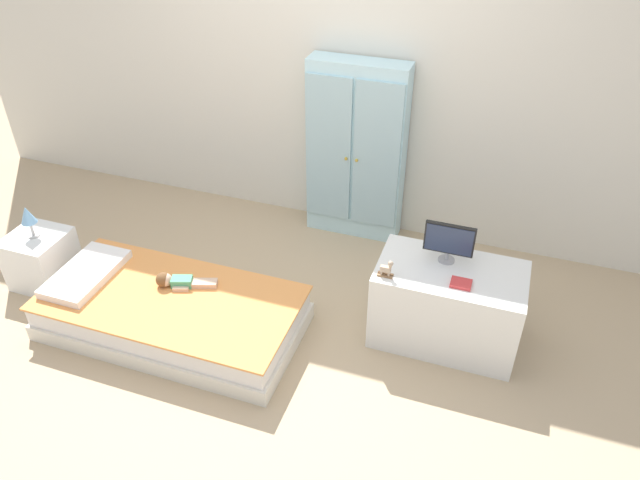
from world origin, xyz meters
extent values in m
cube|color=tan|center=(0.00, 0.00, -0.01)|extent=(10.00, 10.00, 0.02)
cube|color=silver|center=(0.00, 1.57, 1.35)|extent=(6.40, 0.05, 2.70)
cube|color=silver|center=(-0.54, -0.06, 0.06)|extent=(1.64, 0.81, 0.11)
cube|color=silver|center=(-0.54, -0.06, 0.18)|extent=(1.60, 0.77, 0.14)
cube|color=#EA934C|center=(-0.54, -0.06, 0.26)|extent=(1.63, 0.80, 0.02)
cube|color=white|center=(-1.16, -0.06, 0.29)|extent=(0.32, 0.58, 0.05)
cube|color=#4CA375|center=(-0.52, 0.07, 0.29)|extent=(0.15, 0.12, 0.06)
cube|color=#DBB293|center=(-0.39, 0.13, 0.28)|extent=(0.16, 0.09, 0.04)
cube|color=#DBB293|center=(-0.38, 0.10, 0.28)|extent=(0.16, 0.09, 0.04)
cube|color=#DBB293|center=(-0.54, 0.12, 0.28)|extent=(0.10, 0.06, 0.03)
cube|color=#DBB293|center=(-0.50, 0.02, 0.28)|extent=(0.10, 0.06, 0.03)
sphere|color=#DBB293|center=(-0.62, 0.03, 0.31)|extent=(0.09, 0.09, 0.09)
sphere|color=brown|center=(-0.63, 0.03, 0.31)|extent=(0.10, 0.10, 0.10)
cube|color=white|center=(-1.65, 0.07, 0.20)|extent=(0.38, 0.38, 0.39)
cylinder|color=#B7B2AD|center=(-1.65, 0.07, 0.40)|extent=(0.08, 0.08, 0.01)
cylinder|color=#B7B2AD|center=(-1.65, 0.07, 0.45)|extent=(0.02, 0.02, 0.10)
cone|color=#7AB2E0|center=(-1.65, 0.07, 0.56)|extent=(0.10, 0.10, 0.12)
cube|color=silver|center=(0.23, 1.43, 0.69)|extent=(0.72, 0.20, 1.38)
cube|color=#9DC0C9|center=(0.05, 1.32, 0.72)|extent=(0.34, 0.02, 1.13)
cube|color=#9DC0C9|center=(0.41, 1.32, 0.72)|extent=(0.34, 0.02, 1.13)
sphere|color=gold|center=(0.19, 1.30, 0.69)|extent=(0.02, 0.02, 0.02)
sphere|color=gold|center=(0.27, 1.30, 0.69)|extent=(0.02, 0.02, 0.02)
cube|color=silver|center=(1.12, 0.43, 0.27)|extent=(0.88, 0.51, 0.54)
cylinder|color=#99999E|center=(1.07, 0.52, 0.54)|extent=(0.10, 0.10, 0.01)
cylinder|color=#99999E|center=(1.07, 0.52, 0.57)|extent=(0.02, 0.02, 0.05)
cube|color=black|center=(1.07, 0.52, 0.70)|extent=(0.30, 0.02, 0.20)
cube|color=#28334C|center=(1.07, 0.51, 0.70)|extent=(0.28, 0.01, 0.18)
cube|color=#8E6642|center=(0.76, 0.27, 0.54)|extent=(0.09, 0.01, 0.01)
cube|color=#8E6642|center=(0.76, 0.24, 0.54)|extent=(0.09, 0.01, 0.01)
cube|color=tan|center=(0.76, 0.26, 0.59)|extent=(0.06, 0.03, 0.03)
cylinder|color=tan|center=(0.78, 0.27, 0.56)|extent=(0.01, 0.01, 0.02)
cylinder|color=tan|center=(0.78, 0.25, 0.56)|extent=(0.01, 0.01, 0.02)
cylinder|color=tan|center=(0.73, 0.27, 0.56)|extent=(0.01, 0.01, 0.02)
cylinder|color=tan|center=(0.73, 0.25, 0.56)|extent=(0.01, 0.01, 0.02)
cylinder|color=tan|center=(0.78, 0.26, 0.61)|extent=(0.02, 0.02, 0.02)
sphere|color=tan|center=(0.78, 0.26, 0.63)|extent=(0.03, 0.03, 0.03)
cube|color=#CC3838|center=(1.19, 0.32, 0.54)|extent=(0.12, 0.10, 0.02)
camera|label=1|loc=(1.30, -2.47, 2.74)|focal=33.90mm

